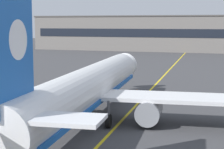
{
  "coord_description": "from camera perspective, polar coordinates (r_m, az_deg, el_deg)",
  "views": [
    {
      "loc": [
        12.52,
        -26.77,
        9.77
      ],
      "look_at": [
        0.29,
        10.61,
        4.64
      ],
      "focal_mm": 63.82,
      "sensor_mm": 36.0,
      "label": 1
    }
  ],
  "objects": [
    {
      "name": "taxiway_centreline",
      "position": [
        58.95,
        5.61,
        -2.14
      ],
      "size": [
        12.47,
        179.61,
        0.01
      ],
      "primitive_type": "cube",
      "rotation": [
        0.0,
        0.0,
        0.07
      ],
      "color": "yellow",
      "rests_on": "ground"
    },
    {
      "name": "safety_cone_by_nose_gear",
      "position": [
        55.75,
        3.6,
        -2.41
      ],
      "size": [
        0.44,
        0.44,
        0.55
      ],
      "color": "orange",
      "rests_on": "ground"
    },
    {
      "name": "airliner_foreground",
      "position": [
        39.15,
        -3.63,
        -1.99
      ],
      "size": [
        32.32,
        41.51,
        11.65
      ],
      "color": "white",
      "rests_on": "ground"
    },
    {
      "name": "terminal_building",
      "position": [
        137.74,
        11.75,
        5.77
      ],
      "size": [
        114.92,
        12.4,
        12.25
      ],
      "color": "slate",
      "rests_on": "ground"
    }
  ]
}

